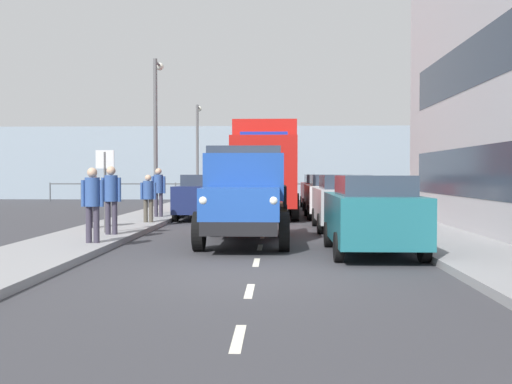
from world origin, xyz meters
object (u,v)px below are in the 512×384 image
object	(u,v)px
pedestrian_by_lamp	(93,196)
lamp_post_promenade	(156,121)
car_teal_kerbside_near	(372,213)
pedestrian_with_bag	(111,194)
pedestrian_in_dark_coat	(158,188)
car_navy_oppositeside_0	(203,196)
pedestrian_near_railing	(148,194)
truck_vintage_blue	(245,197)
lorry_cargo_red	(265,166)
car_silver_kerbside_1	(344,201)
street_sign	(105,176)
lamp_post_far	(198,143)
car_white_kerbside_2	(330,196)
car_red_kerbside_3	(319,191)
pedestrian_strolling	(92,198)

from	to	relation	value
pedestrian_by_lamp	lamp_post_promenade	distance (m)	6.90
car_teal_kerbside_near	pedestrian_with_bag	world-z (taller)	pedestrian_with_bag
car_teal_kerbside_near	pedestrian_in_dark_coat	distance (m)	11.19
car_teal_kerbside_near	lamp_post_promenade	world-z (taller)	lamp_post_promenade
car_navy_oppositeside_0	pedestrian_near_railing	xyz separation A→B (m)	(1.39, 3.47, 0.17)
pedestrian_with_bag	lamp_post_promenade	distance (m)	8.64
truck_vintage_blue	lamp_post_promenade	bearing A→B (deg)	-65.94
lorry_cargo_red	car_silver_kerbside_1	world-z (taller)	lorry_cargo_red
lorry_cargo_red	pedestrian_in_dark_coat	size ratio (longest dim) A/B	4.52
truck_vintage_blue	street_sign	bearing A→B (deg)	-18.89
pedestrian_in_dark_coat	lamp_post_promenade	size ratio (longest dim) A/B	0.29
pedestrian_near_railing	lamp_post_far	distance (m)	16.69
car_white_kerbside_2	pedestrian_near_railing	xyz separation A→B (m)	(6.34, 4.10, 0.17)
car_silver_kerbside_1	car_red_kerbside_3	bearing A→B (deg)	-90.00
car_navy_oppositeside_0	pedestrian_with_bag	distance (m)	7.61
lamp_post_far	pedestrian_near_railing	bearing A→B (deg)	91.96
truck_vintage_blue	pedestrian_by_lamp	world-z (taller)	truck_vintage_blue
pedestrian_with_bag	lorry_cargo_red	bearing A→B (deg)	-112.84
pedestrian_strolling	pedestrian_by_lamp	world-z (taller)	pedestrian_strolling
truck_vintage_blue	lamp_post_far	bearing A→B (deg)	-79.30
car_red_kerbside_3	lamp_post_far	world-z (taller)	lamp_post_far
car_red_kerbside_3	lamp_post_promenade	size ratio (longest dim) A/B	0.72
truck_vintage_blue	street_sign	xyz separation A→B (m)	(3.88, -1.33, 0.50)
pedestrian_in_dark_coat	car_red_kerbside_3	bearing A→B (deg)	-130.52
car_navy_oppositeside_0	lamp_post_promenade	size ratio (longest dim) A/B	0.70
pedestrian_in_dark_coat	lamp_post_far	world-z (taller)	lamp_post_far
pedestrian_near_railing	pedestrian_in_dark_coat	bearing A→B (deg)	-86.14
lorry_cargo_red	truck_vintage_blue	bearing A→B (deg)	88.24
car_white_kerbside_2	pedestrian_strolling	distance (m)	11.85
car_teal_kerbside_near	car_red_kerbside_3	world-z (taller)	same
lorry_cargo_red	pedestrian_strolling	distance (m)	11.82
street_sign	pedestrian_with_bag	bearing A→B (deg)	122.06
car_silver_kerbside_1	car_white_kerbside_2	bearing A→B (deg)	-90.00
truck_vintage_blue	pedestrian_strolling	world-z (taller)	truck_vintage_blue
car_white_kerbside_2	lamp_post_far	distance (m)	14.44
pedestrian_near_railing	lamp_post_far	bearing A→B (deg)	-88.04
car_white_kerbside_2	pedestrian_strolling	size ratio (longest dim) A/B	2.43
truck_vintage_blue	lorry_cargo_red	world-z (taller)	lorry_cargo_red
truck_vintage_blue	pedestrian_near_railing	xyz separation A→B (m)	(3.46, -4.83, -0.11)
truck_vintage_blue	pedestrian_near_railing	world-z (taller)	truck_vintage_blue
car_teal_kerbside_near	car_navy_oppositeside_0	xyz separation A→B (m)	(4.95, -10.02, 0.00)
car_red_kerbside_3	pedestrian_with_bag	world-z (taller)	pedestrian_with_bag
car_silver_kerbside_1	lorry_cargo_red	bearing A→B (deg)	-67.45
pedestrian_strolling	pedestrian_with_bag	distance (m)	1.92
pedestrian_strolling	pedestrian_in_dark_coat	size ratio (longest dim) A/B	0.96
pedestrian_with_bag	pedestrian_by_lamp	xyz separation A→B (m)	(1.08, -1.92, -0.11)
car_red_kerbside_3	car_navy_oppositeside_0	bearing A→B (deg)	53.55
car_white_kerbside_2	pedestrian_by_lamp	distance (m)	9.74
pedestrian_in_dark_coat	lorry_cargo_red	bearing A→B (deg)	-145.57
car_navy_oppositeside_0	pedestrian_with_bag	bearing A→B (deg)	78.57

